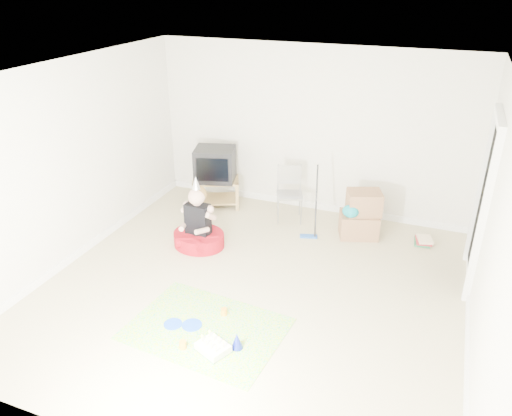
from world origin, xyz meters
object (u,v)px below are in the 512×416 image
(tv_stand, at_px, (216,190))
(seated_woman, at_px, (199,231))
(folding_chair, at_px, (290,195))
(birthday_cake, at_px, (213,348))
(crt_tv, at_px, (215,164))
(cardboard_boxes, at_px, (360,215))

(tv_stand, bearing_deg, seated_woman, -75.06)
(tv_stand, bearing_deg, folding_chair, -2.38)
(seated_woman, relative_size, birthday_cake, 2.74)
(birthday_cake, bearing_deg, crt_tv, 114.93)
(tv_stand, distance_m, crt_tv, 0.46)
(crt_tv, height_order, cardboard_boxes, crt_tv)
(crt_tv, bearing_deg, seated_woman, -90.74)
(seated_woman, height_order, birthday_cake, seated_woman)
(cardboard_boxes, xyz_separation_m, birthday_cake, (-0.92, -3.03, -0.29))
(cardboard_boxes, distance_m, seated_woman, 2.35)
(tv_stand, distance_m, seated_woman, 1.34)
(seated_woman, bearing_deg, tv_stand, 104.94)
(seated_woman, bearing_deg, cardboard_boxes, 28.88)
(tv_stand, height_order, seated_woman, seated_woman)
(crt_tv, relative_size, birthday_cake, 1.60)
(cardboard_boxes, distance_m, birthday_cake, 3.18)
(folding_chair, bearing_deg, cardboard_boxes, -5.52)
(folding_chair, distance_m, birthday_cake, 3.17)
(birthday_cake, bearing_deg, folding_chair, 93.69)
(folding_chair, xyz_separation_m, cardboard_boxes, (1.12, -0.11, -0.09))
(tv_stand, height_order, folding_chair, folding_chair)
(birthday_cake, bearing_deg, tv_stand, 114.93)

